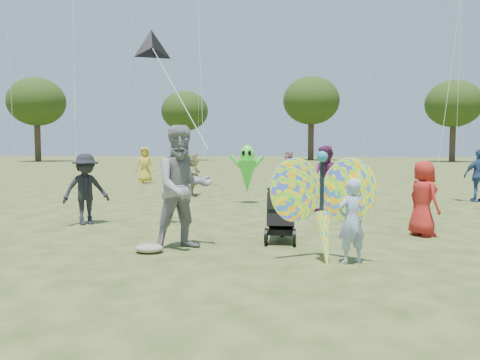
% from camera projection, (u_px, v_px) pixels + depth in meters
% --- Properties ---
extents(ground, '(160.00, 160.00, 0.00)m').
position_uv_depth(ground, '(240.00, 264.00, 6.70)').
color(ground, '#51592B').
rests_on(ground, ground).
extents(child_girl, '(0.53, 0.48, 1.22)m').
position_uv_depth(child_girl, '(351.00, 221.00, 6.69)').
color(child_girl, '#92A9CF').
rests_on(child_girl, ground).
extents(adult_man, '(1.25, 1.18, 2.03)m').
position_uv_depth(adult_man, '(183.00, 187.00, 7.63)').
color(adult_man, gray).
rests_on(adult_man, ground).
extents(grey_bag, '(0.45, 0.37, 0.14)m').
position_uv_depth(grey_bag, '(149.00, 248.00, 7.40)').
color(grey_bag, gray).
rests_on(grey_bag, ground).
extents(crowd_a, '(0.72, 0.82, 1.42)m').
position_uv_depth(crowd_a, '(423.00, 198.00, 8.78)').
color(crowd_a, '#AC201B').
rests_on(crowd_a, ground).
extents(crowd_b, '(1.11, 1.09, 1.53)m').
position_uv_depth(crowd_b, '(86.00, 189.00, 10.07)').
color(crowd_b, black).
rests_on(crowd_b, ground).
extents(crowd_c, '(0.98, 0.49, 1.61)m').
position_uv_depth(crowd_c, '(480.00, 176.00, 14.24)').
color(crowd_c, '#2E4C7F').
rests_on(crowd_c, ground).
extents(crowd_d, '(0.63, 1.42, 1.47)m').
position_uv_depth(crowd_d, '(193.00, 174.00, 16.04)').
color(crowd_d, '#988F5D').
rests_on(crowd_d, ground).
extents(crowd_e, '(1.06, 1.03, 1.71)m').
position_uv_depth(crowd_e, '(326.00, 179.00, 11.80)').
color(crowd_e, '#692357').
rests_on(crowd_e, ground).
extents(crowd_g, '(0.93, 0.71, 1.70)m').
position_uv_depth(crowd_g, '(145.00, 165.00, 21.83)').
color(crowd_g, gold).
rests_on(crowd_g, ground).
extents(crowd_j, '(0.75, 1.45, 1.49)m').
position_uv_depth(crowd_j, '(289.00, 167.00, 21.53)').
color(crowd_j, '#A25C6C').
rests_on(crowd_j, ground).
extents(jogging_stroller, '(0.53, 1.06, 1.09)m').
position_uv_depth(jogging_stroller, '(281.00, 207.00, 8.27)').
color(jogging_stroller, black).
rests_on(jogging_stroller, ground).
extents(butterfly_kite, '(1.74, 0.75, 1.82)m').
position_uv_depth(butterfly_kite, '(323.00, 205.00, 6.79)').
color(butterfly_kite, orange).
rests_on(butterfly_kite, ground).
extents(delta_kite_rig, '(1.89, 1.92, 2.41)m').
position_uv_depth(delta_kite_rig, '(153.00, 49.00, 9.24)').
color(delta_kite_rig, black).
rests_on(delta_kite_rig, ground).
extents(alien_kite, '(1.12, 0.69, 1.74)m').
position_uv_depth(alien_kite, '(247.00, 171.00, 13.85)').
color(alien_kite, '#43ED37').
rests_on(alien_kite, ground).
extents(tree_line, '(91.78, 33.60, 10.79)m').
position_uv_depth(tree_line, '(329.00, 99.00, 50.23)').
color(tree_line, '#3A2D21').
rests_on(tree_line, ground).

